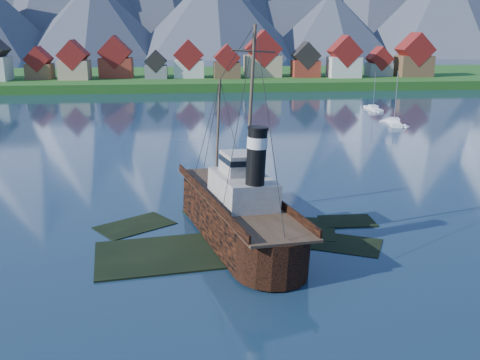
{
  "coord_description": "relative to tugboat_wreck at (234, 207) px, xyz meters",
  "views": [
    {
      "loc": [
        -2.75,
        -50.7,
        21.38
      ],
      "look_at": [
        2.8,
        6.0,
        5.0
      ],
      "focal_mm": 40.0,
      "sensor_mm": 36.0,
      "label": 1
    }
  ],
  "objects": [
    {
      "name": "tugboat_wreck",
      "position": [
        0.0,
        0.0,
        0.0
      ],
      "size": [
        6.68,
        28.78,
        22.81
      ],
      "rotation": [
        0.0,
        0.05,
        0.24
      ],
      "color": "black",
      "rests_on": "ground"
    },
    {
      "name": "shoal",
      "position": [
        -0.1,
        -0.75,
        -3.22
      ],
      "size": [
        31.71,
        21.24,
        1.14
      ],
      "color": "black",
      "rests_on": "ground"
    },
    {
      "name": "shore_bank",
      "position": [
        -1.88,
        167.1,
        -2.87
      ],
      "size": [
        600.0,
        80.0,
        3.2
      ],
      "primitive_type": "cube",
      "color": "#1A4814",
      "rests_on": "ground"
    },
    {
      "name": "sailboat_d",
      "position": [
        41.85,
        62.4,
        -2.59
      ],
      "size": [
        4.12,
        9.45,
        12.52
      ],
      "rotation": [
        0.0,
        0.0,
        -0.21
      ],
      "color": "white",
      "rests_on": "ground"
    },
    {
      "name": "seawall",
      "position": [
        -1.88,
        129.1,
        -2.87
      ],
      "size": [
        600.0,
        2.5,
        2.0
      ],
      "primitive_type": "cube",
      "color": "#3F3D38",
      "rests_on": "ground"
    },
    {
      "name": "sailboat_e",
      "position": [
        44.59,
        84.41,
        -2.65
      ],
      "size": [
        2.52,
        9.01,
        10.38
      ],
      "rotation": [
        0.0,
        0.0,
        0.03
      ],
      "color": "white",
      "rests_on": "ground"
    },
    {
      "name": "town",
      "position": [
        -35.0,
        149.29,
        6.11
      ],
      "size": [
        250.96,
        16.69,
        17.3
      ],
      "color": "maroon",
      "rests_on": "ground"
    },
    {
      "name": "ground",
      "position": [
        -1.88,
        -2.9,
        -2.87
      ],
      "size": [
        1400.0,
        1400.0,
        0.0
      ],
      "primitive_type": "plane",
      "color": "#162A3D",
      "rests_on": "ground"
    }
  ]
}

